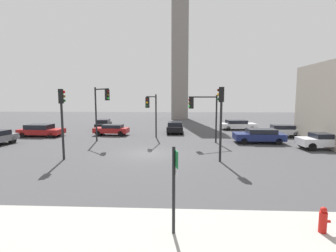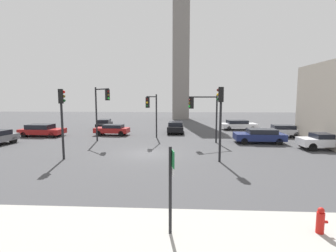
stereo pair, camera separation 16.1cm
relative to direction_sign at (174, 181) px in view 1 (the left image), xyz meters
The scene contains 18 objects.
ground_plane 12.03m from the direction_sign, 100.96° to the left, with size 107.28×107.28×0.00m, color #424244.
sidewalk_corner 2.87m from the direction_sign, behind, with size 38.62×3.37×0.15m, color #A8A59E.
direction_sign is the anchor object (origin of this frame).
traffic_light_0 18.11m from the direction_sign, 98.49° to the left, with size 0.74×3.81×4.69m.
traffic_light_1 12.60m from the direction_sign, 129.98° to the left, with size 0.49×0.41×4.96m.
traffic_light_2 10.07m from the direction_sign, 72.89° to the left, with size 0.49×0.40×5.07m.
traffic_light_3 16.23m from the direction_sign, 81.56° to the left, with size 2.83×1.59×4.60m.
traffic_light_4 17.88m from the direction_sign, 114.37° to the left, with size 2.01×2.08×5.36m.
fire_hydrant 4.87m from the direction_sign, ahead, with size 0.34×0.24×0.84m.
car_0 23.54m from the direction_sign, 61.04° to the left, with size 4.13×2.00×1.33m.
car_1 27.85m from the direction_sign, 73.28° to the left, with size 4.83×2.40×1.30m.
car_2 24.98m from the direction_sign, 128.05° to the left, with size 4.75×2.28×1.36m.
car_3 23.13m from the direction_sign, 90.99° to the left, with size 1.91×4.23×1.39m.
car_4 18.66m from the direction_sign, 48.49° to the left, with size 4.12×1.88×1.38m.
car_5 28.37m from the direction_sign, 111.36° to the left, with size 2.01×4.09×1.33m.
car_7 18.49m from the direction_sign, 64.94° to the left, with size 4.67×2.21×1.38m.
car_8 22.27m from the direction_sign, 110.20° to the left, with size 4.02×1.93×1.24m.
skyline_tower 44.57m from the direction_sign, 89.79° to the left, with size 3.25×3.25×26.17m, color gray.
Camera 1 is at (2.41, -19.13, 4.42)m, focal length 26.77 mm.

